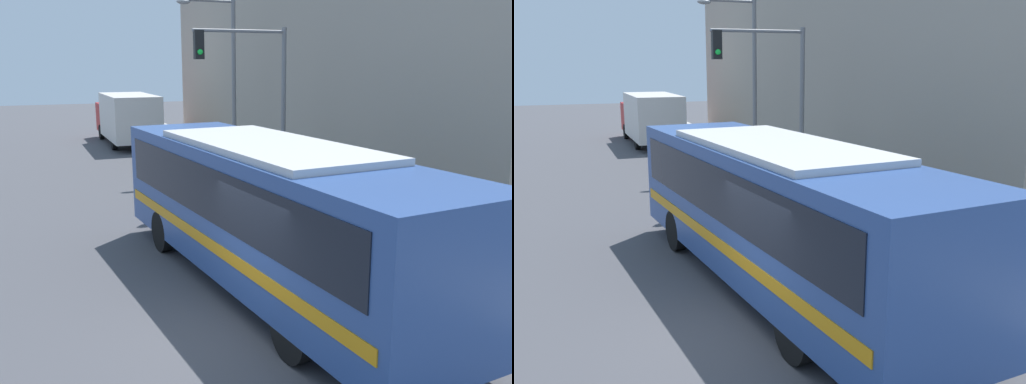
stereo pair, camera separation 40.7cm
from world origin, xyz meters
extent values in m
plane|color=#47474C|center=(0.00, 0.00, 0.00)|extent=(120.00, 120.00, 0.00)
cube|color=#B7B2A8|center=(5.71, 20.00, 0.09)|extent=(2.42, 70.00, 0.17)
cube|color=#9E9384|center=(9.92, 14.75, 4.19)|extent=(6.00, 27.51, 8.39)
cube|color=#2D4C8C|center=(1.31, 1.87, 1.68)|extent=(3.56, 10.71, 2.50)
cube|color=black|center=(1.31, 1.87, 2.13)|extent=(3.52, 9.88, 1.06)
cube|color=orange|center=(1.31, 1.87, 1.13)|extent=(3.56, 10.29, 0.24)
cube|color=silver|center=(1.31, 1.87, 2.98)|extent=(2.91, 5.98, 0.16)
cylinder|color=black|center=(2.14, 5.22, 0.50)|extent=(0.37, 1.03, 1.01)
cylinder|color=black|center=(-0.15, 5.00, 0.50)|extent=(0.37, 1.03, 1.01)
cylinder|color=black|center=(2.72, -0.90, 0.50)|extent=(0.37, 1.03, 1.01)
cylinder|color=black|center=(0.44, -1.12, 0.50)|extent=(0.37, 1.03, 1.01)
cube|color=silver|center=(2.51, 23.74, 1.66)|extent=(2.50, 5.87, 2.43)
cube|color=#B21919|center=(2.51, 27.82, 1.30)|extent=(2.37, 2.28, 1.71)
cylinder|color=black|center=(1.41, 27.41, 0.45)|extent=(0.25, 0.90, 0.90)
cylinder|color=black|center=(1.41, 22.64, 0.45)|extent=(0.25, 0.90, 0.90)
cylinder|color=#999999|center=(5.10, 2.48, 0.44)|extent=(0.22, 0.22, 0.54)
sphere|color=#999999|center=(5.10, 2.48, 0.78)|extent=(0.20, 0.20, 0.20)
cylinder|color=#999999|center=(5.10, 2.36, 0.47)|extent=(0.10, 0.13, 0.10)
cylinder|color=slate|center=(5.25, 9.47, 2.96)|extent=(0.16, 0.16, 5.59)
cylinder|color=slate|center=(3.65, 9.47, 5.61)|extent=(3.20, 0.11, 0.11)
cube|color=black|center=(2.25, 9.47, 5.16)|extent=(0.30, 0.24, 0.90)
sphere|color=#19D83F|center=(2.25, 9.33, 4.93)|extent=(0.18, 0.18, 0.18)
cylinder|color=slate|center=(5.10, 8.35, 0.65)|extent=(0.06, 0.06, 0.96)
cylinder|color=#4C4C51|center=(5.10, 8.35, 1.24)|extent=(0.14, 0.14, 0.22)
cylinder|color=slate|center=(5.35, 14.62, 3.66)|extent=(0.18, 0.18, 6.98)
cylinder|color=slate|center=(4.29, 14.62, 7.05)|extent=(2.12, 0.11, 0.11)
ellipsoid|color=gray|center=(3.23, 14.62, 6.97)|extent=(0.56, 0.28, 0.20)
cylinder|color=slate|center=(5.43, 9.71, 0.57)|extent=(0.28, 0.28, 0.80)
cylinder|color=black|center=(5.43, 9.71, 1.30)|extent=(0.34, 0.34, 0.67)
sphere|color=tan|center=(5.43, 9.71, 1.74)|extent=(0.22, 0.22, 0.22)
camera|label=1|loc=(-3.24, -8.46, 4.60)|focal=40.00mm
camera|label=2|loc=(-2.87, -8.61, 4.60)|focal=40.00mm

